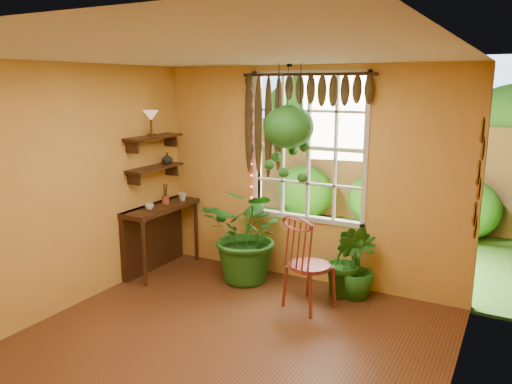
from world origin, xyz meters
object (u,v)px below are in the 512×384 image
windsor_chair (307,277)px  hanging_basket (288,133)px  potted_plant_left (250,234)px  potted_plant_mid (347,260)px  counter_ledge (156,230)px

windsor_chair → hanging_basket: hanging_basket is taller
potted_plant_left → potted_plant_mid: size_ratio=1.39×
potted_plant_mid → windsor_chair: bearing=-119.7°
potted_plant_left → hanging_basket: bearing=16.0°
counter_ledge → windsor_chair: size_ratio=0.96×
counter_ledge → windsor_chair: bearing=-3.8°
counter_ledge → potted_plant_mid: 2.58m
potted_plant_left → potted_plant_mid: 1.25m
counter_ledge → hanging_basket: hanging_basket is taller
windsor_chair → hanging_basket: bearing=154.7°
windsor_chair → potted_plant_left: (-0.94, 0.37, 0.27)m
windsor_chair → potted_plant_left: size_ratio=1.00×
windsor_chair → potted_plant_left: 1.05m
windsor_chair → potted_plant_left: bearing=179.1°
counter_ledge → potted_plant_left: (1.33, 0.21, 0.07)m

